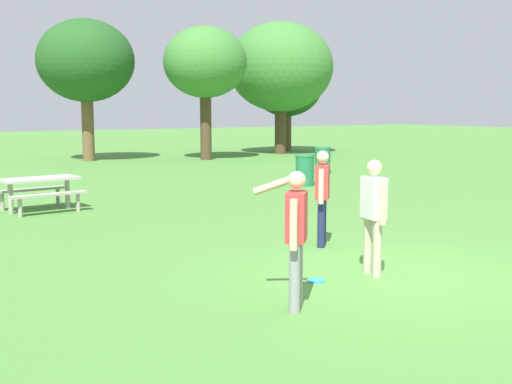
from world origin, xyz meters
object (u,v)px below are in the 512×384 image
(person_bystander, at_px, (373,210))
(picnic_table_near, at_px, (39,187))
(person_catcher, at_px, (322,192))
(trash_can_further_along, at_px, (323,160))
(tree_broad_center, at_px, (205,63))
(tree_far_right, at_px, (281,67))
(trash_can_beside_table, at_px, (305,170))
(frisbee, at_px, (316,281))
(person_thrower, at_px, (295,229))
(tree_tall_left, at_px, (86,61))
(tree_slender_mid, at_px, (287,87))

(person_bystander, distance_m, picnic_table_near, 8.76)
(person_catcher, relative_size, trash_can_further_along, 1.71)
(tree_broad_center, bearing_deg, picnic_table_near, -132.57)
(picnic_table_near, distance_m, tree_far_right, 19.90)
(picnic_table_near, bearing_deg, trash_can_beside_table, 4.76)
(person_catcher, relative_size, picnic_table_near, 0.88)
(frisbee, distance_m, tree_far_right, 24.99)
(person_catcher, relative_size, tree_broad_center, 0.28)
(frisbee, distance_m, tree_broad_center, 21.44)
(person_thrower, xyz_separation_m, tree_far_right, (14.43, 21.43, 3.41))
(person_thrower, xyz_separation_m, tree_tall_left, (4.70, 22.30, 3.39))
(person_bystander, xyz_separation_m, tree_slender_mid, (14.05, 22.29, 2.51))
(picnic_table_near, xyz_separation_m, trash_can_beside_table, (8.03, 0.67, -0.08))
(tree_tall_left, distance_m, tree_slender_mid, 11.25)
(person_thrower, bearing_deg, trash_can_further_along, 50.82)
(tree_broad_center, bearing_deg, frisbee, -113.73)
(trash_can_further_along, bearing_deg, person_catcher, -128.07)
(tree_tall_left, height_order, tree_broad_center, tree_tall_left)
(tree_slender_mid, bearing_deg, tree_tall_left, -176.51)
(person_catcher, distance_m, tree_slender_mid, 24.53)
(frisbee, bearing_deg, picnic_table_near, 101.37)
(person_catcher, height_order, tree_tall_left, tree_tall_left)
(tree_tall_left, bearing_deg, person_thrower, -101.91)
(frisbee, bearing_deg, tree_slender_mid, 56.00)
(person_catcher, bearing_deg, tree_slender_mid, 56.55)
(picnic_table_near, distance_m, tree_slender_mid, 21.85)
(trash_can_beside_table, xyz_separation_m, tree_broad_center, (2.08, 10.34, 3.83))
(person_catcher, height_order, picnic_table_near, person_catcher)
(person_thrower, height_order, trash_can_beside_table, person_thrower)
(trash_can_beside_table, bearing_deg, person_thrower, -127.01)
(person_catcher, distance_m, tree_broad_center, 19.09)
(trash_can_further_along, bearing_deg, picnic_table_near, -162.90)
(person_catcher, height_order, frisbee, person_catcher)
(trash_can_further_along, height_order, tree_broad_center, tree_broad_center)
(person_bystander, distance_m, tree_broad_center, 21.07)
(trash_can_further_along, bearing_deg, person_thrower, -129.18)
(tree_slender_mid, bearing_deg, person_bystander, -122.23)
(frisbee, height_order, tree_slender_mid, tree_slender_mid)
(person_catcher, xyz_separation_m, tree_broad_center, (6.97, 17.45, 3.37))
(frisbee, height_order, tree_tall_left, tree_tall_left)
(person_bystander, bearing_deg, tree_broad_center, 68.66)
(person_thrower, distance_m, person_bystander, 1.97)
(tree_far_right, height_order, tree_slender_mid, tree_far_right)
(picnic_table_near, relative_size, trash_can_further_along, 1.94)
(person_bystander, bearing_deg, picnic_table_near, 106.86)
(person_catcher, xyz_separation_m, person_bystander, (-0.60, -1.93, 0.00))
(person_thrower, bearing_deg, person_catcher, 46.98)
(picnic_table_near, relative_size, tree_broad_center, 0.31)
(person_thrower, distance_m, tree_far_right, 26.06)
(tree_tall_left, xyz_separation_m, tree_slender_mid, (11.19, 0.68, -0.90))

